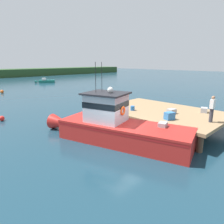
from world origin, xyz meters
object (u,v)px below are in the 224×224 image
(moored_boat_off_the_point, at_px, (45,81))
(mooring_buoy_channel_marker, at_px, (2,92))
(main_fishing_boat, at_px, (115,126))
(crate_single_by_cleat, at_px, (172,111))
(deckhand_by_the_boat, at_px, (212,108))
(crate_stack_near_edge, at_px, (204,110))
(crate_single_far, at_px, (169,116))
(bait_bucket, at_px, (133,108))
(mooring_buoy_outer, at_px, (110,103))
(mooring_buoy_spare_mooring, at_px, (2,118))

(moored_boat_off_the_point, distance_m, mooring_buoy_channel_marker, 15.74)
(mooring_buoy_channel_marker, bearing_deg, main_fishing_boat, -93.07)
(crate_single_by_cleat, relative_size, mooring_buoy_channel_marker, 1.19)
(main_fishing_boat, bearing_deg, deckhand_by_the_boat, -43.60)
(crate_stack_near_edge, height_order, crate_single_far, crate_single_far)
(deckhand_by_the_boat, bearing_deg, moored_boat_off_the_point, 76.77)
(main_fishing_boat, bearing_deg, crate_stack_near_edge, -23.26)
(mooring_buoy_channel_marker, bearing_deg, bait_bucket, -85.85)
(main_fishing_boat, xyz_separation_m, moored_boat_off_the_point, (13.66, 36.01, -0.63))
(main_fishing_boat, relative_size, bait_bucket, 29.13)
(mooring_buoy_channel_marker, bearing_deg, mooring_buoy_outer, -72.19)
(crate_single_by_cleat, distance_m, mooring_buoy_outer, 9.78)
(crate_single_far, xyz_separation_m, mooring_buoy_outer, (4.28, 9.97, -1.25))
(bait_bucket, distance_m, deckhand_by_the_boat, 5.49)
(crate_single_far, relative_size, mooring_buoy_channel_marker, 1.19)
(main_fishing_boat, relative_size, mooring_buoy_spare_mooring, 22.92)
(deckhand_by_the_boat, bearing_deg, mooring_buoy_outer, 76.07)
(crate_single_by_cleat, distance_m, crate_single_far, 1.61)
(bait_bucket, bearing_deg, mooring_buoy_spare_mooring, 128.96)
(crate_single_by_cleat, xyz_separation_m, mooring_buoy_outer, (2.81, 9.29, -1.18))
(moored_boat_off_the_point, bearing_deg, mooring_buoy_outer, -102.92)
(moored_boat_off_the_point, xyz_separation_m, mooring_buoy_spare_mooring, (-17.26, -26.30, -0.16))
(crate_single_far, bearing_deg, mooring_buoy_channel_marker, 93.17)
(crate_single_by_cleat, relative_size, crate_single_far, 1.00)
(crate_single_far, height_order, mooring_buoy_outer, crate_single_far)
(crate_single_by_cleat, height_order, mooring_buoy_channel_marker, crate_single_by_cleat)
(deckhand_by_the_boat, height_order, mooring_buoy_channel_marker, deckhand_by_the_boat)
(mooring_buoy_outer, bearing_deg, mooring_buoy_spare_mooring, 171.01)
(crate_single_far, bearing_deg, crate_stack_near_edge, -12.98)
(main_fishing_boat, relative_size, crate_single_by_cleat, 16.51)
(mooring_buoy_channel_marker, distance_m, mooring_buoy_spare_mooring, 17.18)
(main_fishing_boat, bearing_deg, mooring_buoy_spare_mooring, 110.32)
(mooring_buoy_spare_mooring, bearing_deg, deckhand_by_the_boat, -60.31)
(crate_single_far, height_order, mooring_buoy_channel_marker, crate_single_far)
(bait_bucket, height_order, mooring_buoy_channel_marker, bait_bucket)
(bait_bucket, bearing_deg, crate_stack_near_edge, -51.47)
(crate_single_by_cleat, bearing_deg, deckhand_by_the_boat, -93.62)
(mooring_buoy_spare_mooring, bearing_deg, crate_single_far, -60.70)
(crate_single_far, distance_m, moored_boat_off_the_point, 39.47)
(crate_single_far, bearing_deg, crate_single_by_cleat, 24.74)
(crate_single_by_cleat, distance_m, mooring_buoy_spare_mooring, 13.66)
(main_fishing_boat, height_order, mooring_buoy_spare_mooring, main_fishing_boat)
(mooring_buoy_outer, bearing_deg, bait_bucket, -121.04)
(crate_single_by_cleat, height_order, moored_boat_off_the_point, crate_single_by_cleat)
(moored_boat_off_the_point, height_order, mooring_buoy_outer, moored_boat_off_the_point)
(mooring_buoy_outer, xyz_separation_m, mooring_buoy_spare_mooring, (-10.83, 1.71, 0.02))
(main_fishing_boat, height_order, mooring_buoy_channel_marker, main_fishing_boat)
(deckhand_by_the_boat, distance_m, mooring_buoy_channel_marker, 30.38)
(crate_single_far, distance_m, mooring_buoy_channel_marker, 28.18)
(crate_single_by_cleat, bearing_deg, mooring_buoy_outer, 73.16)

